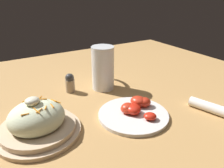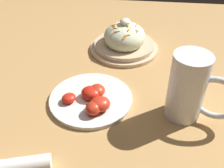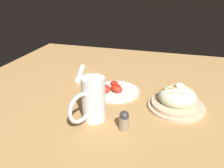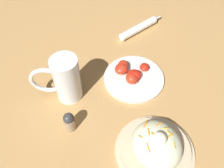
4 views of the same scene
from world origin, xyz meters
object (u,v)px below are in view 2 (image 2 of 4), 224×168
Objects in this scene: beer_mug at (189,91)px; tomato_plate at (92,98)px; salt_shaker at (192,74)px; napkin_roll at (0,168)px; salad_plate at (124,40)px.

beer_mug is 0.77× the size of tomato_plate.
salt_shaker is at bearing -67.65° from tomato_plate.
napkin_roll is 1.04× the size of tomato_plate.
beer_mug reaches higher than salad_plate.
salad_plate is at bearing 49.57° from salt_shaker.
salt_shaker is (0.32, -0.38, 0.02)m from napkin_roll.
tomato_plate is (0.02, 0.22, -0.06)m from beer_mug.
napkin_roll is at bearing 129.94° from salt_shaker.
salad_plate is 1.06× the size of tomato_plate.
salt_shaker is at bearing -50.06° from napkin_roll.
beer_mug reaches higher than salt_shaker.
salad_plate reaches higher than tomato_plate.
napkin_roll is 0.50m from salt_shaker.
salad_plate is 0.33m from beer_mug.
salt_shaker reaches higher than tomato_plate.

